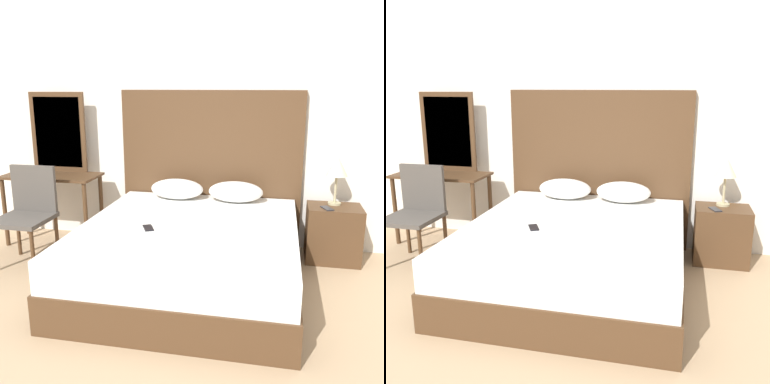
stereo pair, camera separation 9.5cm
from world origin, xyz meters
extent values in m
cube|color=white|center=(0.00, 2.42, 1.35)|extent=(10.00, 0.06, 2.70)
cube|color=#4C331E|center=(-0.04, 1.33, 0.15)|extent=(1.78, 2.00, 0.29)
cube|color=white|center=(-0.04, 1.33, 0.41)|extent=(1.75, 1.96, 0.25)
cube|color=#4C331E|center=(-0.04, 2.35, 0.81)|extent=(1.87, 0.05, 1.61)
ellipsoid|color=white|center=(-0.34, 2.11, 0.64)|extent=(0.53, 0.33, 0.20)
ellipsoid|color=white|center=(0.26, 2.11, 0.64)|extent=(0.53, 0.33, 0.20)
cube|color=black|center=(-0.34, 1.15, 0.54)|extent=(0.13, 0.17, 0.01)
cube|color=#4C331E|center=(1.20, 2.11, 0.27)|extent=(0.50, 0.39, 0.54)
cylinder|color=tan|center=(1.20, 2.19, 0.55)|extent=(0.12, 0.12, 0.02)
cylinder|color=tan|center=(1.20, 2.19, 0.69)|extent=(0.02, 0.02, 0.26)
cone|color=beige|center=(1.20, 2.19, 0.92)|extent=(0.20, 0.20, 0.20)
cube|color=#232328|center=(1.12, 2.02, 0.55)|extent=(0.12, 0.17, 0.01)
cube|color=#4C331E|center=(-1.67, 2.02, 0.74)|extent=(0.99, 0.47, 0.02)
cylinder|color=#4C331E|center=(-2.13, 1.83, 0.36)|extent=(0.04, 0.04, 0.72)
cylinder|color=#4C331E|center=(-1.22, 1.83, 0.36)|extent=(0.04, 0.04, 0.72)
cylinder|color=#4C331E|center=(-2.13, 2.22, 0.36)|extent=(0.04, 0.04, 0.72)
cylinder|color=#4C331E|center=(-1.22, 2.22, 0.36)|extent=(0.04, 0.04, 0.72)
cube|color=#4C331E|center=(-1.67, 2.23, 1.17)|extent=(0.62, 0.03, 0.84)
cube|color=#B2BCC6|center=(-1.67, 2.22, 1.17)|extent=(0.52, 0.01, 0.74)
cube|color=#4C4742|center=(-1.64, 1.41, 0.45)|extent=(0.48, 0.48, 0.04)
cube|color=#4C4742|center=(-1.64, 1.63, 0.69)|extent=(0.45, 0.04, 0.45)
cylinder|color=#4C331E|center=(-1.43, 1.20, 0.21)|extent=(0.04, 0.04, 0.43)
cylinder|color=#4C331E|center=(-1.85, 1.62, 0.21)|extent=(0.04, 0.04, 0.43)
cylinder|color=#4C331E|center=(-1.43, 1.62, 0.21)|extent=(0.04, 0.04, 0.43)
camera|label=1|loc=(0.67, -1.98, 1.66)|focal=40.00mm
camera|label=2|loc=(0.76, -1.95, 1.66)|focal=40.00mm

